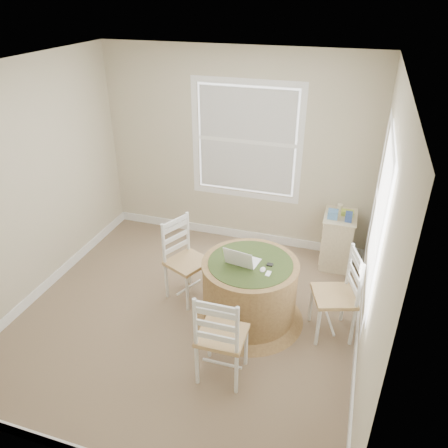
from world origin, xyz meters
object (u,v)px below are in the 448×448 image
(chair_right, at_px, (334,296))
(laptop, at_px, (242,260))
(chair_left, at_px, (188,262))
(corner_chest, at_px, (337,240))
(chair_near, at_px, (222,335))
(round_table, at_px, (250,289))

(chair_right, relative_size, laptop, 2.70)
(chair_left, height_order, laptop, chair_left)
(corner_chest, bearing_deg, laptop, -122.84)
(chair_left, xyz_separation_m, laptop, (0.68, -0.18, 0.27))
(chair_left, bearing_deg, chair_right, -69.81)
(chair_near, bearing_deg, laptop, -87.82)
(chair_left, distance_m, corner_chest, 1.98)
(chair_right, height_order, laptop, chair_right)
(laptop, xyz_separation_m, corner_chest, (0.88, 1.40, -0.39))
(round_table, xyz_separation_m, corner_chest, (0.80, 1.38, -0.04))
(round_table, bearing_deg, corner_chest, 63.37)
(chair_right, xyz_separation_m, corner_chest, (-0.07, 1.34, -0.12))
(round_table, xyz_separation_m, chair_right, (0.86, 0.04, 0.08))
(chair_near, distance_m, chair_right, 1.25)
(round_table, relative_size, chair_right, 1.25)
(round_table, height_order, chair_right, chair_right)
(round_table, bearing_deg, chair_near, -89.18)
(laptop, bearing_deg, corner_chest, -112.91)
(laptop, distance_m, corner_chest, 1.70)
(corner_chest, bearing_deg, chair_left, -142.81)
(corner_chest, bearing_deg, chair_near, -111.48)
(chair_right, relative_size, corner_chest, 1.35)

